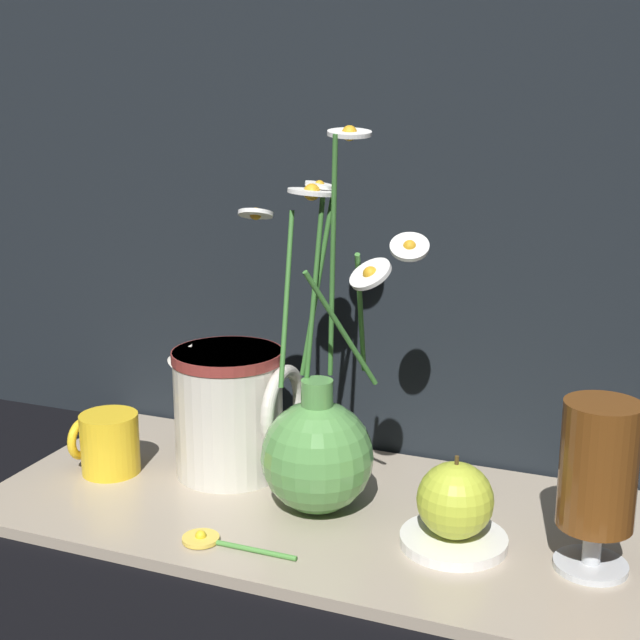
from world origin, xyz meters
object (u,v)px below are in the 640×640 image
Objects in this scene: yellow_mug at (108,443)px; orange_fruit at (455,500)px; tea_glass at (598,471)px; ceramic_pitcher at (231,407)px; vase_with_flowers at (317,445)px.

orange_fruit is (0.40, -0.02, 0.01)m from yellow_mug.
yellow_mug is 0.53m from tea_glass.
yellow_mug is at bearing -158.51° from ceramic_pitcher.
yellow_mug is 0.49× the size of ceramic_pitcher.
vase_with_flowers is 5.13× the size of yellow_mug.
yellow_mug is 0.15m from ceramic_pitcher.
orange_fruit is at bearing -14.96° from ceramic_pitcher.
tea_glass is at bearing -3.77° from vase_with_flowers.
orange_fruit is at bearing -177.85° from tea_glass.
tea_glass is (0.40, -0.07, 0.02)m from ceramic_pitcher.
orange_fruit is (0.15, -0.02, -0.02)m from vase_with_flowers.
ceramic_pitcher is at bearing 170.27° from tea_glass.
tea_glass is 0.13m from orange_fruit.
vase_with_flowers is 0.28m from tea_glass.
orange_fruit is at bearing -3.06° from yellow_mug.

